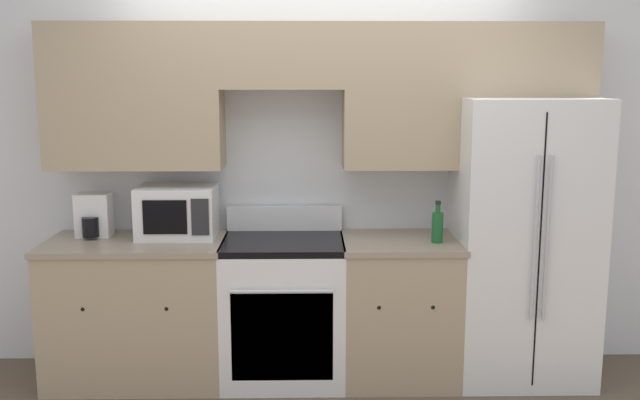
% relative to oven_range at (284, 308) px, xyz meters
% --- Properties ---
extents(ground_plane, '(12.00, 12.00, 0.00)m').
position_rel_oven_range_xyz_m(ground_plane, '(0.23, -0.31, -0.45)').
color(ground_plane, brown).
extents(wall_back, '(8.00, 0.39, 2.60)m').
position_rel_oven_range_xyz_m(wall_back, '(0.24, 0.27, 1.05)').
color(wall_back, silver).
rests_on(wall_back, ground_plane).
extents(lower_cabinets_left, '(1.10, 0.64, 0.89)m').
position_rel_oven_range_xyz_m(lower_cabinets_left, '(-0.91, -0.00, -0.00)').
color(lower_cabinets_left, tan).
rests_on(lower_cabinets_left, ground_plane).
extents(lower_cabinets_right, '(0.73, 0.64, 0.89)m').
position_rel_oven_range_xyz_m(lower_cabinets_right, '(0.73, -0.00, -0.00)').
color(lower_cabinets_right, tan).
rests_on(lower_cabinets_right, ground_plane).
extents(oven_range, '(0.75, 0.65, 1.05)m').
position_rel_oven_range_xyz_m(oven_range, '(0.00, 0.00, 0.00)').
color(oven_range, white).
rests_on(oven_range, ground_plane).
extents(refrigerator, '(0.83, 0.79, 1.76)m').
position_rel_oven_range_xyz_m(refrigerator, '(1.49, 0.07, 0.43)').
color(refrigerator, white).
rests_on(refrigerator, ground_plane).
extents(microwave, '(0.48, 0.36, 0.32)m').
position_rel_oven_range_xyz_m(microwave, '(-0.66, 0.11, 0.60)').
color(microwave, white).
rests_on(microwave, lower_cabinets_left).
extents(bottle, '(0.07, 0.07, 0.26)m').
position_rel_oven_range_xyz_m(bottle, '(0.94, -0.08, 0.54)').
color(bottle, '#195928').
rests_on(bottle, lower_cabinets_right).
extents(paper_towel_holder, '(0.21, 0.21, 0.27)m').
position_rel_oven_range_xyz_m(paper_towel_holder, '(-1.19, 0.12, 0.57)').
color(paper_towel_holder, white).
rests_on(paper_towel_holder, lower_cabinets_left).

